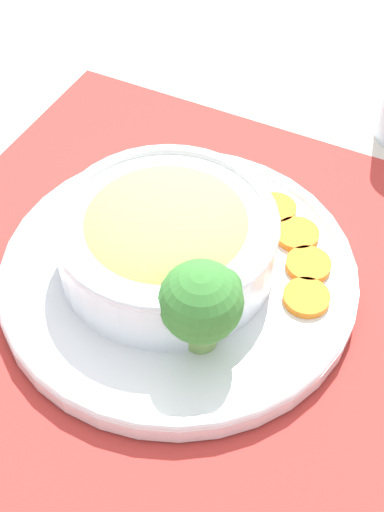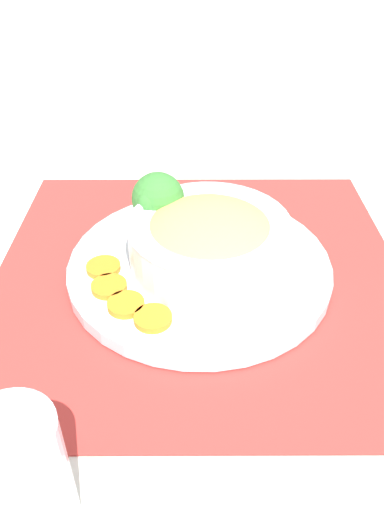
{
  "view_description": "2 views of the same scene",
  "coord_description": "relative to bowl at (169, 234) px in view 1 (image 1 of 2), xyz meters",
  "views": [
    {
      "loc": [
        0.32,
        0.22,
        0.48
      ],
      "look_at": [
        0.0,
        0.02,
        0.05
      ],
      "focal_mm": 50.0,
      "sensor_mm": 36.0,
      "label": 1
    },
    {
      "loc": [
        -0.46,
        -0.04,
        0.37
      ],
      "look_at": [
        -0.01,
        0.01,
        0.04
      ],
      "focal_mm": 35.0,
      "sensor_mm": 36.0,
      "label": 2
    }
  ],
  "objects": [
    {
      "name": "carrot_slice_extra",
      "position": [
        -0.1,
        0.05,
        -0.03
      ],
      "size": [
        0.04,
        0.04,
        0.01
      ],
      "color": "orange",
      "rests_on": "plate"
    },
    {
      "name": "placemat",
      "position": [
        0.0,
        0.01,
        -0.05
      ],
      "size": [
        0.52,
        0.53,
        0.0
      ],
      "color": "#B2332D",
      "rests_on": "ground_plane"
    },
    {
      "name": "carrot_slice_far",
      "position": [
        -0.08,
        0.08,
        -0.03
      ],
      "size": [
        0.04,
        0.04,
        0.01
      ],
      "color": "orange",
      "rests_on": "plate"
    },
    {
      "name": "carrot_slice_near",
      "position": [
        -0.02,
        0.12,
        -0.03
      ],
      "size": [
        0.04,
        0.04,
        0.01
      ],
      "color": "orange",
      "rests_on": "plate"
    },
    {
      "name": "plate",
      "position": [
        0.0,
        0.01,
        -0.04
      ],
      "size": [
        0.3,
        0.3,
        0.02
      ],
      "color": "silver",
      "rests_on": "placemat"
    },
    {
      "name": "ground_plane",
      "position": [
        0.0,
        0.01,
        -0.05
      ],
      "size": [
        4.0,
        4.0,
        0.0
      ],
      "primitive_type": "plane",
      "color": "beige"
    },
    {
      "name": "bowl",
      "position": [
        0.0,
        0.0,
        0.0
      ],
      "size": [
        0.18,
        0.18,
        0.07
      ],
      "color": "silver",
      "rests_on": "plate"
    },
    {
      "name": "carrot_slice_middle",
      "position": [
        -0.06,
        0.1,
        -0.03
      ],
      "size": [
        0.04,
        0.04,
        0.01
      ],
      "color": "orange",
      "rests_on": "plate"
    },
    {
      "name": "broccoli_floret",
      "position": [
        0.05,
        0.07,
        0.01
      ],
      "size": [
        0.06,
        0.06,
        0.08
      ],
      "color": "#759E51",
      "rests_on": "plate"
    }
  ]
}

